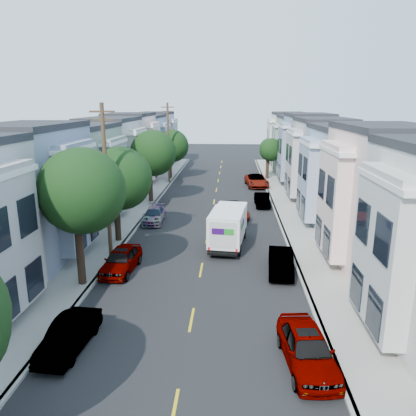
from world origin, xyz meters
The scene contains 25 objects.
ground centered at (0.00, 0.00, 0.00)m, with size 160.00×160.00×0.00m, color black.
road_slab centered at (0.00, 15.00, 0.01)m, with size 12.00×70.00×0.02m, color black.
curb_left centered at (-6.05, 15.00, 0.07)m, with size 0.30×70.00×0.15m, color gray.
curb_right centered at (6.05, 15.00, 0.07)m, with size 0.30×70.00×0.15m, color gray.
sidewalk_left centered at (-7.35, 15.00, 0.07)m, with size 2.60×70.00×0.15m, color gray.
sidewalk_right centered at (7.35, 15.00, 0.07)m, with size 2.60×70.00×0.15m, color gray.
centerline centered at (0.00, 15.00, 0.00)m, with size 0.12×70.00×0.01m, color gold.
townhouse_row_left centered at (-11.15, 15.00, 0.00)m, with size 5.00×70.00×8.50m, color #96A6BC.
townhouse_row_right centered at (11.15, 15.00, 0.00)m, with size 5.00×70.00×8.50m, color #96A6BC.
tree_b centered at (-6.30, -2.57, 5.51)m, with size 4.70×4.70×7.89m.
tree_c centered at (-6.30, 4.96, 4.81)m, with size 4.59×4.59×7.12m.
tree_d centered at (-6.30, 17.43, 5.14)m, with size 4.70×4.70×7.51m.
tree_e centered at (-6.30, 30.97, 4.48)m, with size 4.35×4.35×6.68m.
tree_far_r centered at (6.89, 31.29, 3.97)m, with size 3.10×3.10×5.57m.
utility_pole_near centered at (-6.30, 2.00, 5.15)m, with size 1.60×0.26×10.00m.
utility_pole_far centered at (-6.30, 28.00, 5.15)m, with size 1.60×0.26×10.00m.
fedex_truck centered at (1.62, 4.61, 1.56)m, with size 2.24×5.82×2.79m.
lead_sedan centered at (2.03, 12.16, 0.69)m, with size 2.28×4.94×1.37m, color black.
parked_left_b centered at (-4.90, -8.69, 0.65)m, with size 1.37×3.88×1.29m, color black.
parked_left_c centered at (-4.90, -0.47, 0.74)m, with size 1.74×4.55×1.48m, color #B6B9BC.
parked_left_d centered at (-4.90, 10.22, 0.62)m, with size 1.74×4.14×1.24m, color black.
parked_right_a centered at (4.90, -9.21, 0.77)m, with size 1.81×4.73×1.54m, color slate.
parked_right_b centered at (4.90, -0.07, 0.69)m, with size 1.45×4.12×1.37m, color #BABBC5.
parked_right_c centered at (4.90, 16.41, 0.64)m, with size 1.36×3.86×1.29m, color black.
parked_right_d centered at (4.90, 26.32, 0.75)m, with size 2.50×5.41×1.50m, color #0B0D3C.
Camera 1 is at (1.84, -23.43, 10.13)m, focal length 35.00 mm.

